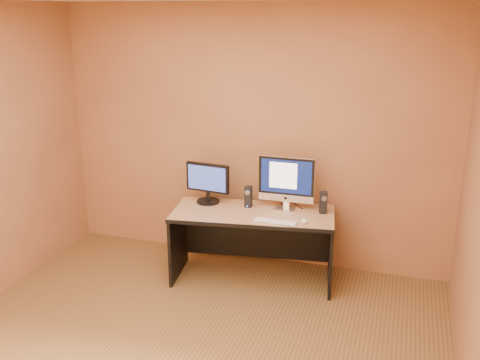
% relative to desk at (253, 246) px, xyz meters
% --- Properties ---
extents(walls, '(4.00, 4.00, 2.60)m').
position_rel_desk_xyz_m(walls, '(-0.16, -1.50, 0.95)').
color(walls, '#9C673F').
rests_on(walls, ground).
extents(desk, '(1.59, 0.87, 0.70)m').
position_rel_desk_xyz_m(desk, '(0.00, 0.00, 0.00)').
color(desk, tan).
rests_on(desk, ground).
extents(imac, '(0.54, 0.20, 0.52)m').
position_rel_desk_xyz_m(imac, '(0.27, 0.17, 0.61)').
color(imac, silver).
rests_on(imac, desk).
extents(second_monitor, '(0.47, 0.27, 0.40)m').
position_rel_desk_xyz_m(second_monitor, '(-0.50, 0.12, 0.55)').
color(second_monitor, black).
rests_on(second_monitor, desk).
extents(speaker_left, '(0.07, 0.07, 0.21)m').
position_rel_desk_xyz_m(speaker_left, '(-0.08, 0.12, 0.45)').
color(speaker_left, black).
rests_on(speaker_left, desk).
extents(speaker_right, '(0.08, 0.09, 0.21)m').
position_rel_desk_xyz_m(speaker_right, '(0.63, 0.18, 0.45)').
color(speaker_right, black).
rests_on(speaker_right, desk).
extents(keyboard, '(0.41, 0.12, 0.02)m').
position_rel_desk_xyz_m(keyboard, '(0.26, -0.20, 0.36)').
color(keyboard, silver).
rests_on(keyboard, desk).
extents(mouse, '(0.08, 0.11, 0.03)m').
position_rel_desk_xyz_m(mouse, '(0.51, -0.11, 0.37)').
color(mouse, silver).
rests_on(mouse, desk).
extents(cable_a, '(0.14, 0.16, 0.01)m').
position_rel_desk_xyz_m(cable_a, '(0.37, 0.29, 0.35)').
color(cable_a, black).
rests_on(cable_a, desk).
extents(cable_b, '(0.02, 0.17, 0.01)m').
position_rel_desk_xyz_m(cable_b, '(0.20, 0.29, 0.35)').
color(cable_b, black).
rests_on(cable_b, desk).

